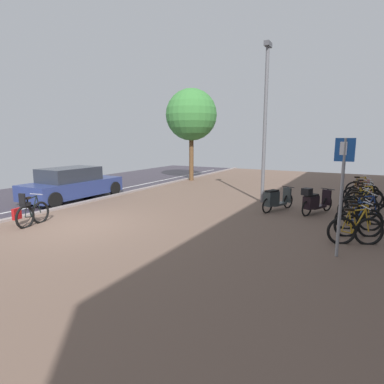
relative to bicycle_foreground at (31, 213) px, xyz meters
The scene contains 19 objects.
ground 2.75m from the bicycle_foreground, 12.52° to the left, with size 21.00×40.00×0.13m.
bicycle_foreground is the anchor object (origin of this frame).
bicycle_rack_00 9.21m from the bicycle_foreground, 17.76° to the left, with size 1.30×0.61×1.00m.
bicycle_rack_01 9.52m from the bicycle_foreground, 21.89° to the left, with size 1.23×0.66×0.98m.
bicycle_rack_02 9.81m from the bicycle_foreground, 25.95° to the left, with size 1.27×0.48×0.93m.
bicycle_rack_03 10.29m from the bicycle_foreground, 29.27° to the left, with size 1.34×0.58×1.00m.
bicycle_rack_04 10.52m from the bicycle_foreground, 33.27° to the left, with size 1.28×0.61×0.99m.
bicycle_rack_05 10.95m from the bicycle_foreground, 36.49° to the left, with size 1.16×0.76×0.95m.
bicycle_rack_06 11.53m from the bicycle_foreground, 38.98° to the left, with size 1.36×0.51×1.01m.
bicycle_rack_07 11.99m from the bicycle_foreground, 41.82° to the left, with size 1.37×0.55×1.03m.
bicycle_rack_08 12.39m from the bicycle_foreground, 44.84° to the left, with size 1.29×0.59×0.98m.
bicycle_rack_09 13.01m from the bicycle_foreground, 46.74° to the left, with size 1.23×0.65×0.97m.
bicycle_rack_10 13.47m from the bicycle_foreground, 49.34° to the left, with size 1.24×0.80×1.01m.
scooter_near 8.23m from the bicycle_foreground, 42.34° to the left, with size 0.87×1.76×0.86m.
scooter_mid 9.36m from the bicycle_foreground, 37.65° to the left, with size 0.97×1.74×1.00m.
parked_car_near 4.27m from the bicycle_foreground, 122.70° to the left, with size 1.90×4.36×1.39m.
parking_sign 8.70m from the bicycle_foreground, 11.22° to the left, with size 0.40×0.07×2.65m.
lamp_post 9.19m from the bicycle_foreground, 53.06° to the left, with size 0.20×0.52×6.32m.
street_tree 12.17m from the bicycle_foreground, 93.64° to the left, with size 3.15×3.15×5.65m.
Camera 1 is at (7.59, -6.44, 2.64)m, focal length 29.42 mm.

